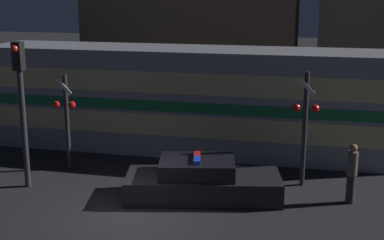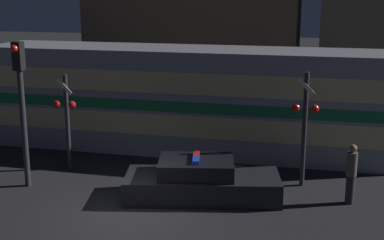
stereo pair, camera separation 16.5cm
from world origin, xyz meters
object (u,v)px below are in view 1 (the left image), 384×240
object	(u,v)px
police_car	(202,182)
train	(183,99)
traffic_light_corner	(22,100)
pedestrian	(352,173)
crossing_signal_near	(305,123)

from	to	relation	value
police_car	train	bearing A→B (deg)	98.32
traffic_light_corner	police_car	bearing A→B (deg)	3.50
pedestrian	crossing_signal_near	size ratio (longest dim) A/B	0.49
traffic_light_corner	crossing_signal_near	bearing A→B (deg)	13.83
police_car	crossing_signal_near	size ratio (longest dim) A/B	1.33
train	traffic_light_corner	xyz separation A→B (m)	(-3.93, -5.46, 0.87)
crossing_signal_near	traffic_light_corner	distance (m)	9.11
train	traffic_light_corner	bearing A→B (deg)	-125.78
train	pedestrian	xyz separation A→B (m)	(6.36, -4.46, -1.09)
train	police_car	size ratio (longest dim) A/B	3.16
police_car	pedestrian	xyz separation A→B (m)	(4.49, 0.64, 0.44)
police_car	traffic_light_corner	size ratio (longest dim) A/B	1.06
train	traffic_light_corner	world-z (taller)	traffic_light_corner
crossing_signal_near	traffic_light_corner	size ratio (longest dim) A/B	0.80
train	crossing_signal_near	size ratio (longest dim) A/B	4.21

